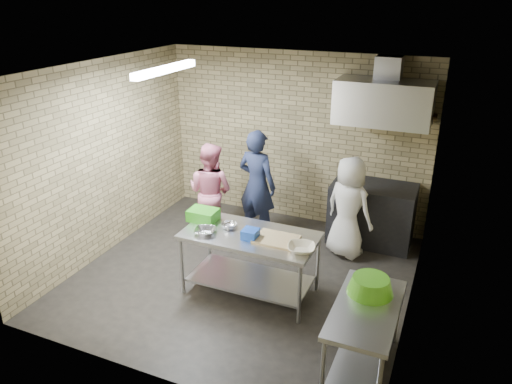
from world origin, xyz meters
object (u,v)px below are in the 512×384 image
green_crate (203,215)px  bottle_green (419,109)px  green_basin (370,285)px  bottle_red (389,105)px  man_navy (257,185)px  blue_tub (250,234)px  woman_white (349,207)px  prep_table (250,263)px  stove (372,214)px  side_counter (363,339)px  woman_pink (211,191)px

green_crate → bottle_green: 3.27m
green_basin → bottle_red: size_ratio=2.56×
man_navy → blue_tub: bearing=120.1°
green_basin → woman_white: (-0.67, 1.97, -0.10)m
green_basin → man_navy: 2.85m
green_crate → blue_tub: bearing=-16.3°
prep_table → stove: stove is taller
side_counter → bottle_red: 3.44m
blue_tub → green_basin: blue_tub is taller
stove → man_navy: 1.76m
blue_tub → bottle_green: size_ratio=1.20×
man_navy → stove: bearing=-152.0°
side_counter → bottle_red: (-0.40, 2.99, 1.65)m
prep_table → woman_white: (0.88, 1.41, 0.33)m
green_crate → bottle_red: bearing=47.8°
blue_tub → bottle_green: bottle_green is taller
stove → man_navy: (-1.63, -0.53, 0.39)m
green_crate → side_counter: bearing=-22.3°
green_basin → bottle_red: bearing=97.9°
blue_tub → green_crate: bearing=163.7°
bottle_green → man_navy: 2.51m
side_counter → woman_pink: size_ratio=0.81×
side_counter → green_crate: size_ratio=3.33×
bottle_red → bottle_green: bottle_red is taller
side_counter → green_crate: (-2.27, 0.93, 0.51)m
stove → bottle_green: size_ratio=8.00×
green_crate → prep_table: bearing=-9.7°
side_counter → bottle_red: bottle_red is taller
man_navy → woman_pink: (-0.64, -0.28, -0.10)m
bottle_red → man_navy: (-1.68, -0.77, -1.19)m
prep_table → man_navy: bearing=109.8°
stove → woman_pink: 2.42m
bottle_green → woman_pink: size_ratio=0.10×
blue_tub → green_basin: (1.50, -0.46, -0.03)m
side_counter → woman_white: 2.35m
bottle_red → man_navy: bearing=-155.3°
bottle_green → bottle_red: bearing=180.0°
green_basin → woman_white: size_ratio=0.31×
prep_table → bottle_red: bottle_red is taller
woman_white → green_basin: bearing=131.4°
green_crate → bottle_red: 3.01m
woman_pink → bottle_red: bearing=-150.9°
blue_tub → woman_white: 1.72m
prep_table → blue_tub: blue_tub is taller
side_counter → blue_tub: size_ratio=6.66×
green_crate → woman_white: bearing=39.2°
blue_tub → bottle_red: bottle_red is taller
side_counter → man_navy: (-2.08, 2.22, 0.47)m
prep_table → side_counter: (1.57, -0.81, -0.03)m
stove → woman_white: (-0.24, -0.53, 0.28)m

